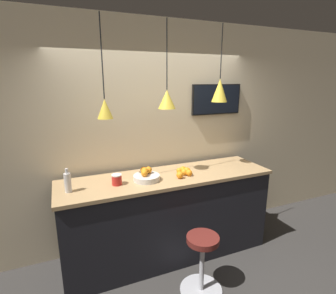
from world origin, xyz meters
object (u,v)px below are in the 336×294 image
Objects in this scene: fruit_bowl at (146,176)px; mounted_tv at (216,99)px; juice_bottle at (68,182)px; spread_jar at (117,180)px; bar_stool at (202,259)px.

fruit_bowl is 1.49m from mounted_tv.
juice_bottle is 0.50m from spread_jar.
bar_stool is 2.58× the size of juice_bottle.
bar_stool is at bearing -60.79° from fruit_bowl.
fruit_bowl is 1.20× the size of juice_bottle.
mounted_tv is at bearing 16.74° from spread_jar.
bar_stool is 0.86× the size of mounted_tv.
juice_bottle reaches higher than spread_jar.
spread_jar reaches higher than bar_stool.
bar_stool is at bearing -126.12° from mounted_tv.
fruit_bowl is 2.54× the size of spread_jar.
mounted_tv is (2.01, 0.46, 0.74)m from juice_bottle.
spread_jar is at bearing 0.00° from juice_bottle.
juice_bottle is 2.19m from mounted_tv.
bar_stool is 1.21m from spread_jar.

